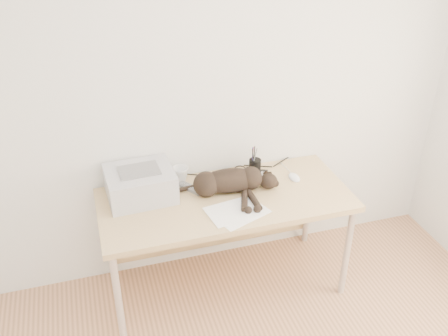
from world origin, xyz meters
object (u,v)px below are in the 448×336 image
object	(u,v)px
mouse	(294,176)
mug	(180,174)
desk	(222,207)
cat	(227,182)
printer	(140,184)
pen_cup	(255,167)

from	to	relation	value
mouse	mug	bearing A→B (deg)	165.51
desk	mug	xyz separation A→B (m)	(-0.23, 0.19, 0.18)
desk	cat	size ratio (longest dim) A/B	2.17
cat	desk	bearing A→B (deg)	139.03
mug	mouse	bearing A→B (deg)	-14.37
mug	mouse	size ratio (longest dim) A/B	0.93
desk	printer	world-z (taller)	printer
pen_cup	cat	bearing A→B (deg)	-146.54
printer	cat	size ratio (longest dim) A/B	0.58
desk	printer	xyz separation A→B (m)	(-0.51, 0.08, 0.23)
printer	cat	xyz separation A→B (m)	(0.54, -0.11, -0.02)
desk	pen_cup	world-z (taller)	pen_cup
desk	mug	size ratio (longest dim) A/B	14.63
desk	mouse	size ratio (longest dim) A/B	13.57
cat	mug	distance (m)	0.34
mug	pen_cup	world-z (taller)	pen_cup
printer	mouse	distance (m)	1.03
mouse	pen_cup	bearing A→B (deg)	150.76
printer	cat	distance (m)	0.55
desk	mug	bearing A→B (deg)	139.76
cat	pen_cup	distance (m)	0.30
printer	mug	world-z (taller)	printer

